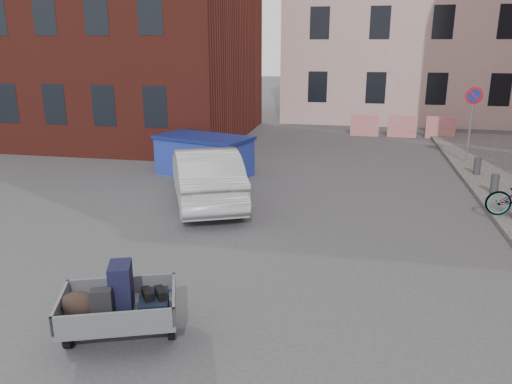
# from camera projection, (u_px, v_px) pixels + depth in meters

# --- Properties ---
(ground) EXTENTS (120.00, 120.00, 0.00)m
(ground) POSITION_uv_depth(u_px,v_px,m) (242.00, 261.00, 9.95)
(ground) COLOR #38383A
(ground) RESTS_ON ground
(far_building) EXTENTS (6.00, 6.00, 8.00)m
(far_building) POSITION_uv_depth(u_px,v_px,m) (23.00, 47.00, 33.27)
(far_building) COLOR maroon
(far_building) RESTS_ON ground
(no_parking_sign) EXTENTS (0.60, 0.09, 2.65)m
(no_parking_sign) POSITION_uv_depth(u_px,v_px,m) (472.00, 109.00, 17.16)
(no_parking_sign) COLOR gray
(no_parking_sign) RESTS_ON sidewalk
(barriers) EXTENTS (4.70, 0.18, 1.00)m
(barriers) POSITION_uv_depth(u_px,v_px,m) (402.00, 126.00, 23.12)
(barriers) COLOR red
(barriers) RESTS_ON ground
(trailer) EXTENTS (1.88, 1.98, 1.20)m
(trailer) POSITION_uv_depth(u_px,v_px,m) (118.00, 304.00, 7.06)
(trailer) COLOR black
(trailer) RESTS_ON ground
(dumpster) EXTENTS (3.42, 2.47, 1.29)m
(dumpster) POSITION_uv_depth(u_px,v_px,m) (204.00, 155.00, 16.40)
(dumpster) COLOR #2235A4
(dumpster) RESTS_ON ground
(silver_car) EXTENTS (3.30, 4.88, 1.52)m
(silver_car) POSITION_uv_depth(u_px,v_px,m) (206.00, 175.00, 13.45)
(silver_car) COLOR #ABAEB3
(silver_car) RESTS_ON ground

